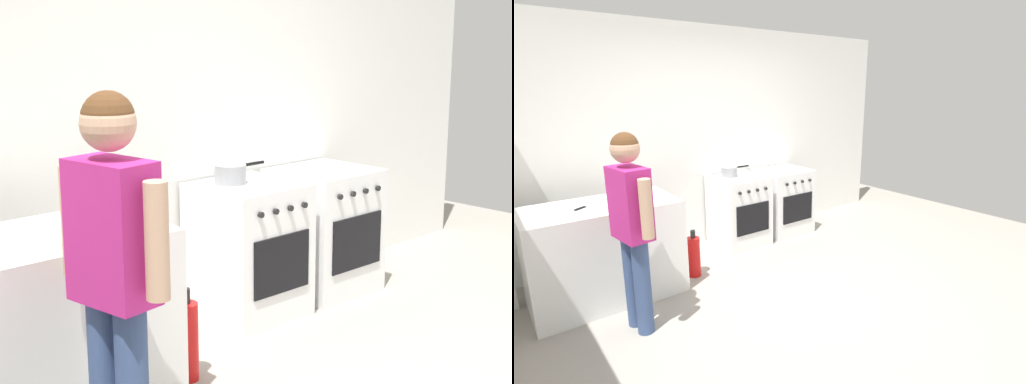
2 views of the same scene
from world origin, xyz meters
TOP-DOWN VIEW (x-y plane):
  - ground_plane at (0.00, 0.00)m, footprint 8.00×8.00m
  - back_wall at (0.00, 1.95)m, footprint 6.00×0.10m
  - counter_unit at (-1.35, 1.20)m, footprint 1.30×0.70m
  - oven_left at (0.35, 1.58)m, footprint 0.61×0.62m
  - oven_right at (1.05, 1.58)m, footprint 0.64×0.62m
  - pot at (0.27, 1.65)m, footprint 0.38×0.20m
  - knife_paring at (-1.50, 1.19)m, footprint 0.19×0.14m
  - knife_utility at (-1.20, 0.97)m, footprint 0.25×0.06m
  - person at (-1.30, 0.53)m, footprint 0.25×0.56m
  - fire_extinguisher at (-0.52, 1.10)m, footprint 0.13×0.13m

SIDE VIEW (x-z plane):
  - ground_plane at x=0.00m, z-range 0.00..0.00m
  - fire_extinguisher at x=-0.52m, z-range -0.03..0.47m
  - oven_left at x=0.35m, z-range 0.00..0.85m
  - oven_right at x=1.05m, z-range 0.00..0.85m
  - counter_unit at x=-1.35m, z-range 0.00..0.90m
  - knife_utility at x=-1.20m, z-range 0.90..0.91m
  - knife_paring at x=-1.50m, z-range 0.90..0.91m
  - pot at x=0.27m, z-range 0.85..0.97m
  - person at x=-1.30m, z-range 0.15..1.75m
  - back_wall at x=0.00m, z-range 0.00..2.60m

